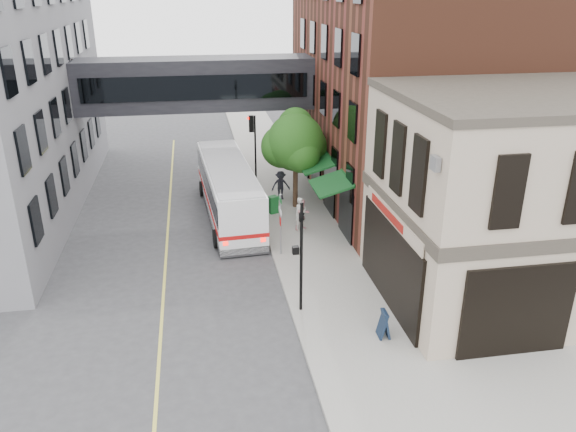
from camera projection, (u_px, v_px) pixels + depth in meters
name	position (u px, v px, depth m)	size (l,w,h in m)	color
ground	(300.00, 343.00, 20.28)	(120.00, 120.00, 0.00)	#38383A
sidewalk_main	(289.00, 202.00, 33.32)	(4.00, 60.00, 0.15)	gray
corner_building	(517.00, 200.00, 21.90)	(10.19, 8.12, 8.45)	tan
brick_building	(420.00, 77.00, 32.85)	(13.76, 18.00, 14.00)	#552A1A
skyway_bridge	(196.00, 84.00, 33.74)	(14.00, 3.18, 3.00)	black
traffic_signal_near	(301.00, 244.00, 21.02)	(0.44, 0.22, 4.60)	black
traffic_signal_far	(253.00, 137.00, 34.54)	(0.53, 0.28, 4.50)	black
street_sign_pole	(280.00, 219.00, 25.98)	(0.08, 0.75, 3.00)	gray
street_tree	(295.00, 142.00, 31.18)	(3.80, 3.20, 5.60)	#382619
lane_marking	(167.00, 239.00, 28.61)	(0.12, 40.00, 0.01)	#D8CC4C
bus	(228.00, 188.00, 30.85)	(3.16, 10.96, 2.91)	white
pedestrian_a	(301.00, 214.00, 28.96)	(0.64, 0.42, 1.76)	silver
pedestrian_b	(302.00, 214.00, 29.05)	(0.81, 0.63, 1.66)	pink
pedestrian_c	(281.00, 185.00, 33.19)	(1.12, 0.64, 1.74)	black
newspaper_box	(273.00, 205.00, 31.31)	(0.49, 0.43, 0.97)	#166327
sandwich_board	(384.00, 324.00, 20.21)	(0.37, 0.58, 1.03)	#101D32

